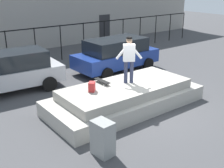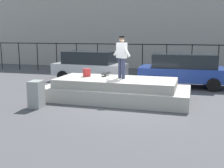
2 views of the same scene
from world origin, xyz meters
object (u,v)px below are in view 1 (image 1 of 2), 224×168
object	(u,v)px
skateboard	(102,81)
car_blue_hatchback_mid	(116,54)
skateboarder	(129,57)
utility_box	(103,138)
backpack	(92,87)
car_silver_hatchback_near	(12,71)

from	to	relation	value
skateboard	car_blue_hatchback_mid	bearing A→B (deg)	45.09
skateboarder	utility_box	bearing A→B (deg)	-141.99
utility_box	skateboard	bearing A→B (deg)	49.44
backpack	car_silver_hatchback_near	distance (m)	4.31
skateboarder	backpack	world-z (taller)	skateboarder
car_silver_hatchback_near	utility_box	xyz separation A→B (m)	(0.26, -6.32, -0.41)
skateboarder	car_silver_hatchback_near	distance (m)	5.24
car_silver_hatchback_near	car_blue_hatchback_mid	xyz separation A→B (m)	(5.38, -0.40, -0.00)
utility_box	car_silver_hatchback_near	bearing A→B (deg)	87.04
skateboarder	utility_box	xyz separation A→B (m)	(-2.74, -2.14, -1.40)
skateboard	car_silver_hatchback_near	world-z (taller)	car_silver_hatchback_near
skateboarder	car_blue_hatchback_mid	bearing A→B (deg)	57.77
skateboard	backpack	bearing A→B (deg)	-149.60
car_blue_hatchback_mid	car_silver_hatchback_near	bearing A→B (deg)	175.78
skateboarder	car_silver_hatchback_near	size ratio (longest dim) A/B	0.40
car_silver_hatchback_near	backpack	bearing A→B (deg)	-70.85
backpack	car_silver_hatchback_near	bearing A→B (deg)	65.11
car_silver_hatchback_near	skateboarder	bearing A→B (deg)	-54.27
car_silver_hatchback_near	utility_box	distance (m)	6.34
skateboard	backpack	distance (m)	0.86
backpack	skateboarder	bearing A→B (deg)	-47.74
skateboard	backpack	size ratio (longest dim) A/B	2.38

